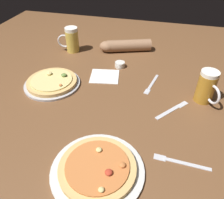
{
  "coord_description": "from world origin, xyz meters",
  "views": [
    {
      "loc": [
        0.21,
        -0.8,
        0.68
      ],
      "look_at": [
        0.0,
        0.0,
        0.02
      ],
      "focal_mm": 35.47,
      "sensor_mm": 36.0,
      "label": 1
    }
  ],
  "objects": [
    {
      "name": "beer_mug_amber",
      "position": [
        -0.4,
        0.48,
        0.08
      ],
      "size": [
        0.14,
        0.08,
        0.16
      ],
      "color": "gold",
      "rests_on": "ground_plane"
    },
    {
      "name": "diner_arm",
      "position": [
        -0.06,
        0.56,
        0.04
      ],
      "size": [
        0.34,
        0.18,
        0.08
      ],
      "color": "#936B4C",
      "rests_on": "ground_plane"
    },
    {
      "name": "beer_mug_dark",
      "position": [
        0.43,
        0.13,
        0.08
      ],
      "size": [
        0.1,
        0.13,
        0.16
      ],
      "color": "#B27A23",
      "rests_on": "ground_plane"
    },
    {
      "name": "pizza_plate_near",
      "position": [
        0.05,
        -0.38,
        0.02
      ],
      "size": [
        0.33,
        0.33,
        0.05
      ],
      "color": "silver",
      "rests_on": "ground_plane"
    },
    {
      "name": "napkin_folded",
      "position": [
        -0.1,
        0.22,
        0.0
      ],
      "size": [
        0.18,
        0.17,
        0.01
      ],
      "primitive_type": "cube",
      "rotation": [
        0.0,
        0.0,
        0.17
      ],
      "color": "white",
      "rests_on": "ground_plane"
    },
    {
      "name": "fork_spare",
      "position": [
        0.17,
        0.2,
        0.0
      ],
      "size": [
        0.06,
        0.2,
        0.01
      ],
      "color": "silver",
      "rests_on": "ground_plane"
    },
    {
      "name": "ground_plane",
      "position": [
        0.0,
        0.0,
        -0.01
      ],
      "size": [
        2.4,
        2.4,
        0.03
      ],
      "primitive_type": "cube",
      "color": "brown"
    },
    {
      "name": "ramekin_sauce",
      "position": [
        -0.04,
        0.34,
        0.02
      ],
      "size": [
        0.06,
        0.06,
        0.03
      ],
      "primitive_type": "cylinder",
      "color": "silver",
      "rests_on": "ground_plane"
    },
    {
      "name": "pizza_plate_far",
      "position": [
        -0.35,
        0.07,
        0.02
      ],
      "size": [
        0.3,
        0.3,
        0.05
      ],
      "color": "#B2B2B7",
      "rests_on": "ground_plane"
    },
    {
      "name": "knife_right",
      "position": [
        0.29,
        0.01,
        0.0
      ],
      "size": [
        0.15,
        0.17,
        0.01
      ],
      "color": "silver",
      "rests_on": "ground_plane"
    },
    {
      "name": "fork_left",
      "position": [
        0.33,
        -0.27,
        0.0
      ],
      "size": [
        0.2,
        0.03,
        0.01
      ],
      "color": "silver",
      "rests_on": "ground_plane"
    }
  ]
}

